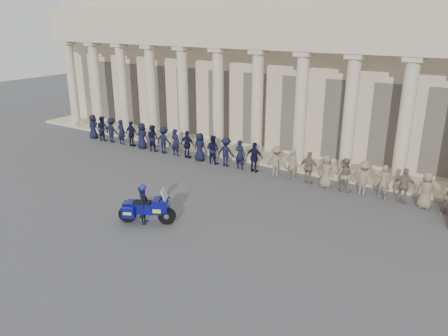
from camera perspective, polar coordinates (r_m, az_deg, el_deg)
ground at (r=18.41m, az=-4.54°, el=-6.39°), size 90.00×90.00×0.00m
building at (r=29.85m, az=13.10°, el=12.13°), size 40.00×12.50×9.00m
officer_rank at (r=24.19m, az=0.40°, el=2.09°), size 22.85×0.63×1.65m
motorcycle at (r=17.84m, az=-10.01°, el=-5.20°), size 2.17×1.48×1.51m
rider at (r=17.80m, az=-10.45°, el=-4.62°), size 0.60×0.69×1.69m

